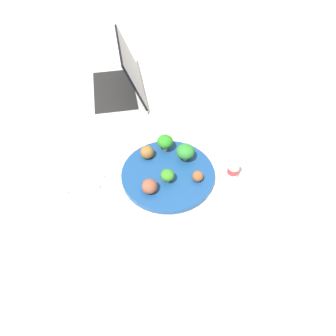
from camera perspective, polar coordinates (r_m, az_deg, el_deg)
ground_plane at (r=0.94m, az=0.00°, el=-1.48°), size 4.00×4.00×0.00m
plate at (r=0.93m, az=0.00°, el=-1.16°), size 0.28×0.28×0.02m
broccoli_floret_back_right at (r=0.97m, az=-0.54°, el=4.86°), size 0.05×0.05×0.06m
broccoli_floret_center at (r=0.88m, az=-0.10°, el=-1.35°), size 0.04×0.04×0.04m
broccoli_floret_far_rim at (r=0.94m, az=3.22°, el=3.05°), size 0.06×0.06×0.06m
meatball_back_right at (r=0.90m, az=5.48°, el=-1.50°), size 0.03×0.03×0.03m
meatball_near_rim at (r=0.87m, az=-3.41°, el=-3.36°), size 0.04×0.04×0.04m
meatball_front_right at (r=0.96m, az=-3.86°, el=2.93°), size 0.04×0.04×0.04m
napkin at (r=0.95m, az=-15.90°, el=-3.00°), size 0.18×0.14×0.01m
fork at (r=0.94m, az=-16.45°, el=-3.70°), size 0.12×0.03×0.01m
knife at (r=0.96m, az=-16.36°, el=-2.04°), size 0.15×0.03×0.01m
yogurt_bottle at (r=0.93m, az=11.94°, el=-0.18°), size 0.03×0.03×0.07m
laptop at (r=1.26m, az=-8.96°, el=14.92°), size 0.25×0.34×0.20m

